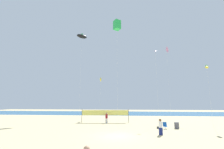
# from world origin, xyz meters

# --- Properties ---
(ground_plane) EXTENTS (120.00, 120.00, 0.00)m
(ground_plane) POSITION_xyz_m (0.00, 0.00, 0.00)
(ground_plane) COLOR #D1BC89
(ocean_band) EXTENTS (120.00, 20.00, 0.01)m
(ocean_band) POSITION_xyz_m (0.00, 35.76, 0.00)
(ocean_band) COLOR #28608C
(ocean_band) RESTS_ON ground
(beachgoer_maroon_shirt) EXTENTS (0.41, 0.41, 1.78)m
(beachgoer_maroon_shirt) POSITION_xyz_m (-2.42, 10.27, 0.95)
(beachgoer_maroon_shirt) COLOR white
(beachgoer_maroon_shirt) RESTS_ON ground
(beachgoer_white_shirt) EXTENTS (0.40, 0.40, 1.75)m
(beachgoer_white_shirt) POSITION_xyz_m (4.88, 1.00, 0.93)
(beachgoer_white_shirt) COLOR navy
(beachgoer_white_shirt) RESTS_ON ground
(folding_beach_chair) EXTENTS (0.52, 0.65, 0.89)m
(folding_beach_chair) POSITION_xyz_m (6.37, 5.22, 0.47)
(folding_beach_chair) COLOR #1959B2
(folding_beach_chair) RESTS_ON ground
(trash_barrel) EXTENTS (0.63, 0.63, 0.84)m
(trash_barrel) POSITION_xyz_m (8.05, 5.59, 0.42)
(trash_barrel) COLOR #595960
(trash_barrel) RESTS_ON ground
(volleyball_net) EXTENTS (8.49, 0.83, 2.40)m
(volleyball_net) POSITION_xyz_m (-2.76, 10.96, 1.64)
(volleyball_net) COLOR #4C4C51
(volleyball_net) RESTS_ON ground
(beach_handbag) EXTENTS (0.32, 0.16, 0.26)m
(beach_handbag) POSITION_xyz_m (5.41, 5.23, 0.13)
(beach_handbag) COLOR #2D2D33
(beach_handbag) RESTS_ON ground
(kite_green_box) EXTENTS (1.23, 1.23, 15.73)m
(kite_green_box) POSITION_xyz_m (-0.10, 3.88, 15.02)
(kite_green_box) COLOR silver
(kite_green_box) RESTS_ON ground
(kite_pink_delta) EXTENTS (1.14, 1.36, 16.84)m
(kite_pink_delta) POSITION_xyz_m (11.02, 18.95, 16.10)
(kite_pink_delta) COLOR silver
(kite_pink_delta) RESTS_ON ground
(kite_yellow_inflatable) EXTENTS (0.72, 1.34, 9.32)m
(kite_yellow_inflatable) POSITION_xyz_m (13.63, 7.01, 8.94)
(kite_yellow_inflatable) COLOR silver
(kite_yellow_inflatable) RESTS_ON ground
(kite_yellow_delta) EXTENTS (0.60, 1.10, 9.37)m
(kite_yellow_delta) POSITION_xyz_m (-4.82, 17.34, 8.81)
(kite_yellow_delta) COLOR silver
(kite_yellow_delta) RESTS_ON ground
(kite_pink_diamond) EXTENTS (0.52, 0.53, 13.20)m
(kite_pink_diamond) POSITION_xyz_m (6.67, 10.60, 12.44)
(kite_pink_diamond) COLOR silver
(kite_pink_diamond) RESTS_ON ground
(kite_black_inflatable) EXTENTS (2.59, 2.60, 20.38)m
(kite_black_inflatable) POSITION_xyz_m (-9.57, 17.21, 19.63)
(kite_black_inflatable) COLOR silver
(kite_black_inflatable) RESTS_ON ground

